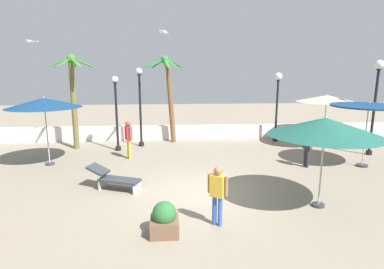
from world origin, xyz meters
TOP-DOWN VIEW (x-y plane):
  - ground_plane at (0.00, 0.00)m, footprint 56.00×56.00m
  - boundary_wall at (0.00, 8.26)m, footprint 25.20×0.30m
  - patio_umbrella_0 at (7.20, 5.80)m, footprint 3.04×3.04m
  - patio_umbrella_1 at (3.48, -1.26)m, footprint 3.19×3.19m
  - patio_umbrella_2 at (-6.11, 3.67)m, footprint 3.03×3.03m
  - patio_umbrella_3 at (7.22, 2.42)m, footprint 2.96×2.96m
  - palm_tree_0 at (-5.73, 6.49)m, footprint 2.27×2.29m
  - palm_tree_1 at (-0.93, 7.66)m, footprint 2.32×2.32m
  - lamp_post_0 at (5.16, 7.39)m, footprint 0.42×0.42m
  - lamp_post_1 at (8.71, 4.18)m, footprint 0.43×0.43m
  - lamp_post_2 at (-3.54, 5.93)m, footprint 0.32×0.32m
  - lamp_post_3 at (-2.44, 6.79)m, footprint 0.33×0.33m
  - lounge_chair_0 at (-2.86, 0.60)m, footprint 1.91×1.18m
  - guest_0 at (0.28, -2.16)m, footprint 0.49×0.39m
  - guest_1 at (4.80, 2.53)m, footprint 0.28×0.56m
  - guest_3 at (-2.80, 4.38)m, footprint 0.38×0.51m
  - seagull_0 at (-1.12, 4.99)m, footprint 0.44×1.02m
  - seagull_1 at (-7.29, 5.84)m, footprint 0.88×0.63m
  - planter at (-1.10, -2.51)m, footprint 0.70×0.70m

SIDE VIEW (x-z plane):
  - ground_plane at x=0.00m, z-range 0.00..0.00m
  - planter at x=-1.10m, z-range -0.04..0.81m
  - lounge_chair_0 at x=-2.86m, z-range 0.00..0.81m
  - boundary_wall at x=0.00m, z-range 0.00..0.84m
  - guest_1 at x=4.80m, z-range 0.16..1.72m
  - guest_0 at x=0.28m, z-range 0.16..1.77m
  - guest_3 at x=-2.80m, z-range 0.19..1.94m
  - lamp_post_2 at x=-3.54m, z-range 0.25..3.99m
  - lamp_post_3 at x=-2.44m, z-range 0.31..4.44m
  - patio_umbrella_1 at x=3.48m, z-range 1.06..3.79m
  - patio_umbrella_3 at x=7.22m, z-range 1.11..3.85m
  - patio_umbrella_0 at x=7.20m, z-range 1.17..3.98m
  - lamp_post_0 at x=5.16m, z-range 0.65..4.54m
  - patio_umbrella_2 at x=-6.11m, z-range 1.21..4.14m
  - lamp_post_1 at x=8.71m, z-range 0.77..5.25m
  - palm_tree_0 at x=-5.73m, z-range 0.64..5.44m
  - palm_tree_1 at x=-0.93m, z-range 0.68..5.49m
  - seagull_1 at x=-7.29m, z-range 5.25..5.39m
  - seagull_0 at x=-1.12m, z-range 5.61..5.76m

